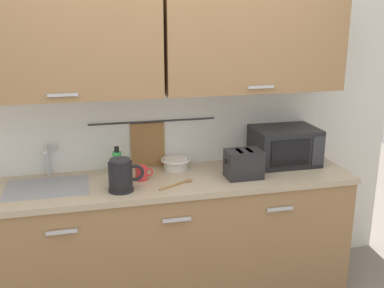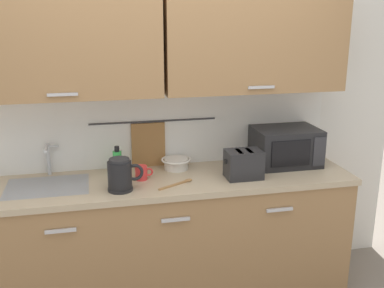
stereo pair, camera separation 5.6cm
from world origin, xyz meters
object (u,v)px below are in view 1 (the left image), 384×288
(wooden_spoon, at_px, (180,183))
(microwave, at_px, (285,146))
(toaster, at_px, (244,164))
(dish_soap_bottle, at_px, (117,162))
(mixing_bowl, at_px, (176,163))
(electric_kettle, at_px, (121,175))
(mug_near_sink, at_px, (142,173))

(wooden_spoon, bearing_deg, microwave, 15.44)
(toaster, relative_size, wooden_spoon, 1.01)
(dish_soap_bottle, bearing_deg, wooden_spoon, -37.18)
(mixing_bowl, bearing_deg, dish_soap_bottle, -178.90)
(electric_kettle, distance_m, mixing_bowl, 0.53)
(microwave, xyz_separation_m, toaster, (-0.39, -0.21, -0.04))
(microwave, xyz_separation_m, wooden_spoon, (-0.83, -0.23, -0.13))
(mixing_bowl, bearing_deg, wooden_spoon, -96.25)
(mixing_bowl, distance_m, wooden_spoon, 0.30)
(toaster, height_order, wooden_spoon, toaster)
(dish_soap_bottle, distance_m, mixing_bowl, 0.41)
(mixing_bowl, height_order, toaster, toaster)
(microwave, height_order, wooden_spoon, microwave)
(electric_kettle, bearing_deg, mixing_bowl, 38.04)
(mixing_bowl, xyz_separation_m, wooden_spoon, (-0.03, -0.30, -0.04))
(mug_near_sink, distance_m, mixing_bowl, 0.31)
(dish_soap_bottle, xyz_separation_m, mixing_bowl, (0.41, 0.01, -0.04))
(mixing_bowl, bearing_deg, electric_kettle, -141.96)
(microwave, distance_m, wooden_spoon, 0.87)
(electric_kettle, xyz_separation_m, mug_near_sink, (0.15, 0.16, -0.05))
(mixing_bowl, relative_size, wooden_spoon, 0.84)
(wooden_spoon, bearing_deg, toaster, 2.93)
(microwave, relative_size, dish_soap_bottle, 2.35)
(electric_kettle, relative_size, mug_near_sink, 1.89)
(electric_kettle, height_order, mug_near_sink, electric_kettle)
(microwave, relative_size, toaster, 1.80)
(mug_near_sink, bearing_deg, toaster, -9.49)
(dish_soap_bottle, relative_size, mug_near_sink, 1.63)
(electric_kettle, distance_m, dish_soap_bottle, 0.32)
(electric_kettle, height_order, toaster, electric_kettle)
(dish_soap_bottle, relative_size, toaster, 0.77)
(mixing_bowl, relative_size, toaster, 0.84)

